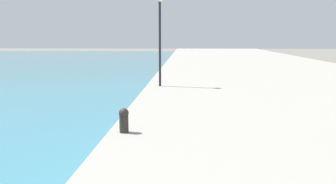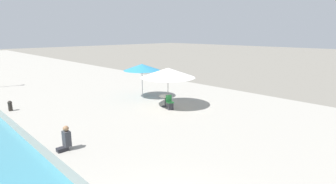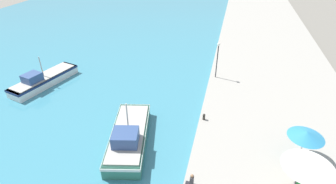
% 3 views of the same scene
% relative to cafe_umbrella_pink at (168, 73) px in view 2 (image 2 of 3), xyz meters
% --- Properties ---
extents(quay_promenade, '(16.00, 90.00, 0.61)m').
position_rel_cafe_umbrella_pink_xyz_m(quay_promenade, '(-0.26, 28.54, -2.60)').
color(quay_promenade, '#A39E93').
rests_on(quay_promenade, ground_plane).
extents(cafe_umbrella_pink, '(3.57, 3.57, 2.61)m').
position_rel_cafe_umbrella_pink_xyz_m(cafe_umbrella_pink, '(0.00, 0.00, 0.00)').
color(cafe_umbrella_pink, '#B7B7B7').
rests_on(cafe_umbrella_pink, quay_promenade).
extents(cafe_umbrella_white, '(2.75, 2.75, 2.57)m').
position_rel_cafe_umbrella_pink_xyz_m(cafe_umbrella_white, '(0.37, 3.18, 0.03)').
color(cafe_umbrella_white, '#B7B7B7').
rests_on(cafe_umbrella_white, quay_promenade).
extents(cafe_table, '(0.80, 0.80, 0.74)m').
position_rel_cafe_umbrella_pink_xyz_m(cafe_table, '(-0.13, 0.13, -1.76)').
color(cafe_table, '#333338').
rests_on(cafe_table, quay_promenade).
extents(cafe_chair_left, '(0.52, 0.54, 0.91)m').
position_rel_cafe_umbrella_pink_xyz_m(cafe_chair_left, '(-0.38, -0.55, -1.97)').
color(cafe_chair_left, '#2D2D33').
rests_on(cafe_chair_left, quay_promenade).
extents(person_at_quay, '(0.57, 0.36, 1.06)m').
position_rel_cafe_umbrella_pink_xyz_m(person_at_quay, '(-7.71, -1.76, -1.82)').
color(person_at_quay, '#232328').
rests_on(person_at_quay, quay_promenade).
extents(mooring_bollard, '(0.26, 0.26, 0.65)m').
position_rel_cafe_umbrella_pink_xyz_m(mooring_bollard, '(-7.83, 6.29, -1.95)').
color(mooring_bollard, '#2D2823').
rests_on(mooring_bollard, quay_promenade).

